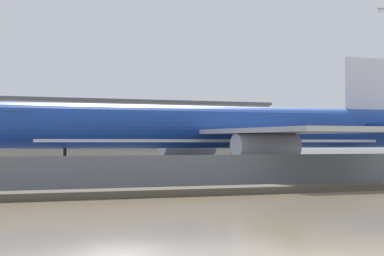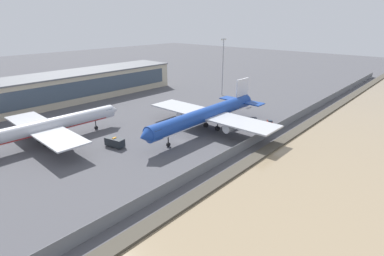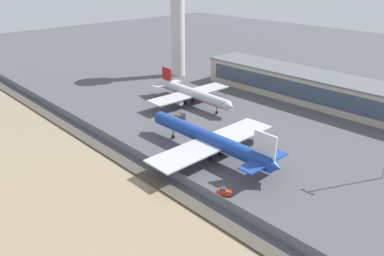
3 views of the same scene
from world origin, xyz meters
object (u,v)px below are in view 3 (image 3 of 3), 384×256
(control_tower, at_px, (178,17))
(cargo_jet_blue, at_px, (210,140))
(baggage_tug, at_px, (225,192))
(passenger_jet_silver, at_px, (192,93))
(ops_van, at_px, (179,118))

(control_tower, bearing_deg, cargo_jet_blue, -35.65)
(baggage_tug, bearing_deg, cargo_jet_blue, 144.09)
(passenger_jet_silver, height_order, ops_van, passenger_jet_silver)
(cargo_jet_blue, height_order, baggage_tug, cargo_jet_blue)
(passenger_jet_silver, distance_m, control_tower, 49.15)
(ops_van, distance_m, control_tower, 65.79)
(control_tower, bearing_deg, ops_van, -41.42)
(baggage_tug, bearing_deg, ops_van, 151.73)
(control_tower, bearing_deg, baggage_tug, -35.70)
(ops_van, bearing_deg, control_tower, 138.58)
(passenger_jet_silver, distance_m, baggage_tug, 62.90)
(passenger_jet_silver, height_order, control_tower, control_tower)
(ops_van, bearing_deg, passenger_jet_silver, 121.95)
(baggage_tug, relative_size, control_tower, 0.07)
(passenger_jet_silver, relative_size, ops_van, 7.47)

